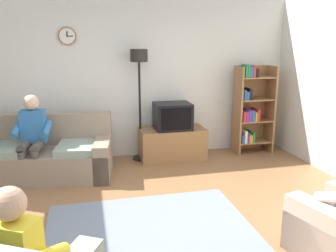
{
  "coord_description": "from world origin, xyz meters",
  "views": [
    {
      "loc": [
        -0.74,
        -3.34,
        1.99
      ],
      "look_at": [
        0.29,
        1.04,
        0.89
      ],
      "focal_mm": 37.56,
      "sensor_mm": 36.0,
      "label": 1
    }
  ],
  "objects_px": {
    "bookshelf": "(251,108)",
    "couch": "(46,156)",
    "tv_stand": "(172,144)",
    "person_on_couch": "(32,134)",
    "floor_lamp": "(139,74)",
    "tv": "(173,116)"
  },
  "relations": [
    {
      "from": "couch",
      "to": "person_on_couch",
      "type": "xyz_separation_m",
      "value": [
        -0.15,
        -0.11,
        0.39
      ]
    },
    {
      "from": "tv",
      "to": "person_on_couch",
      "type": "height_order",
      "value": "person_on_couch"
    },
    {
      "from": "floor_lamp",
      "to": "person_on_couch",
      "type": "height_order",
      "value": "floor_lamp"
    },
    {
      "from": "person_on_couch",
      "to": "tv",
      "type": "bearing_deg",
      "value": 11.42
    },
    {
      "from": "bookshelf",
      "to": "floor_lamp",
      "type": "distance_m",
      "value": 2.1
    },
    {
      "from": "tv",
      "to": "floor_lamp",
      "type": "height_order",
      "value": "floor_lamp"
    },
    {
      "from": "couch",
      "to": "floor_lamp",
      "type": "distance_m",
      "value": 1.93
    },
    {
      "from": "tv_stand",
      "to": "person_on_couch",
      "type": "relative_size",
      "value": 0.89
    },
    {
      "from": "tv_stand",
      "to": "tv",
      "type": "bearing_deg",
      "value": -90.0
    },
    {
      "from": "couch",
      "to": "person_on_couch",
      "type": "distance_m",
      "value": 0.43
    },
    {
      "from": "couch",
      "to": "bookshelf",
      "type": "height_order",
      "value": "bookshelf"
    },
    {
      "from": "floor_lamp",
      "to": "couch",
      "type": "bearing_deg",
      "value": -163.08
    },
    {
      "from": "tv_stand",
      "to": "floor_lamp",
      "type": "distance_m",
      "value": 1.3
    },
    {
      "from": "tv_stand",
      "to": "bookshelf",
      "type": "distance_m",
      "value": 1.57
    },
    {
      "from": "couch",
      "to": "tv",
      "type": "distance_m",
      "value": 2.09
    },
    {
      "from": "tv",
      "to": "floor_lamp",
      "type": "xyz_separation_m",
      "value": [
        -0.53,
        0.12,
        0.7
      ]
    },
    {
      "from": "bookshelf",
      "to": "couch",
      "type": "bearing_deg",
      "value": -173.08
    },
    {
      "from": "tv",
      "to": "couch",
      "type": "bearing_deg",
      "value": -170.74
    },
    {
      "from": "couch",
      "to": "person_on_couch",
      "type": "bearing_deg",
      "value": -144.1
    },
    {
      "from": "bookshelf",
      "to": "tv",
      "type": "bearing_deg",
      "value": -176.33
    },
    {
      "from": "tv_stand",
      "to": "person_on_couch",
      "type": "height_order",
      "value": "person_on_couch"
    },
    {
      "from": "tv",
      "to": "person_on_couch",
      "type": "bearing_deg",
      "value": -168.58
    }
  ]
}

